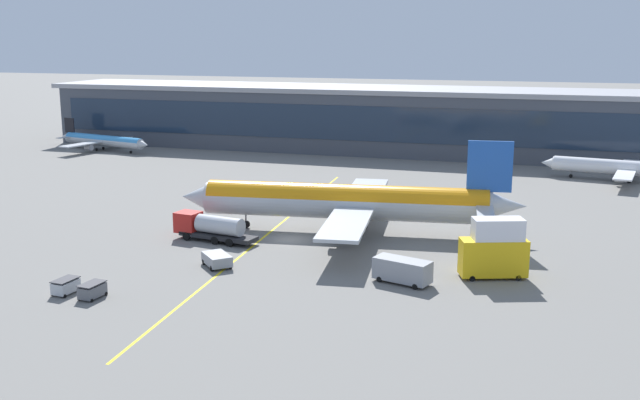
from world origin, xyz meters
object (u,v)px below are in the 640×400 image
object	(u,v)px
baggage_cart_0	(66,286)
lavatory_truck	(403,270)
pushback_tug	(217,259)
baggage_cart_1	(92,290)
catering_lift	(495,249)
fuel_tanker	(210,227)
commuter_jet_far	(623,168)
commuter_jet_near	(103,140)
main_airliner	(347,202)

from	to	relation	value
baggage_cart_0	lavatory_truck	bearing A→B (deg)	22.94
pushback_tug	baggage_cart_1	xyz separation A→B (m)	(-7.10, -12.63, -0.07)
pushback_tug	baggage_cart_0	xyz separation A→B (m)	(-10.28, -12.34, -0.07)
catering_lift	lavatory_truck	distance (m)	9.84
fuel_tanker	commuter_jet_far	world-z (taller)	commuter_jet_far
commuter_jet_near	pushback_tug	bearing A→B (deg)	-49.22
main_airliner	catering_lift	bearing A→B (deg)	-33.69
baggage_cart_0	commuter_jet_far	bearing A→B (deg)	54.36
main_airliner	commuter_jet_far	world-z (taller)	main_airliner
baggage_cart_1	commuter_jet_near	distance (m)	97.71
main_airliner	lavatory_truck	distance (m)	20.67
lavatory_truck	baggage_cart_0	xyz separation A→B (m)	(-30.59, -12.95, -0.64)
catering_lift	commuter_jet_near	world-z (taller)	commuter_jet_near
commuter_jet_far	fuel_tanker	bearing A→B (deg)	-132.27
catering_lift	pushback_tug	distance (m)	29.39
lavatory_truck	commuter_jet_near	world-z (taller)	commuter_jet_near
baggage_cart_1	commuter_jet_far	bearing A→B (deg)	56.04
main_airliner	baggage_cart_1	size ratio (longest dim) A/B	15.80
baggage_cart_1	main_airliner	bearing A→B (deg)	61.50
main_airliner	baggage_cart_0	distance (m)	36.47
baggage_cart_1	commuter_jet_near	xyz separation A→B (m)	(-52.88, 82.15, 1.47)
fuel_tanker	lavatory_truck	xyz separation A→B (m)	(25.68, -8.84, -0.32)
catering_lift	baggage_cart_0	distance (m)	42.94
pushback_tug	baggage_cart_1	bearing A→B (deg)	-119.33
baggage_cart_0	baggage_cart_1	world-z (taller)	same
catering_lift	commuter_jet_far	xyz separation A→B (m)	(16.60, 60.13, -0.62)
baggage_cart_1	commuter_jet_far	world-z (taller)	commuter_jet_far
lavatory_truck	baggage_cart_0	size ratio (longest dim) A/B	2.24
commuter_jet_near	main_airliner	bearing A→B (deg)	-36.49
pushback_tug	lavatory_truck	bearing A→B (deg)	1.71
catering_lift	commuter_jet_near	bearing A→B (deg)	144.10
main_airliner	catering_lift	size ratio (longest dim) A/B	6.06
catering_lift	commuter_jet_far	distance (m)	62.38
fuel_tanker	commuter_jet_near	xyz separation A→B (m)	(-54.59, 60.07, 0.51)
fuel_tanker	baggage_cart_0	bearing A→B (deg)	-102.68
pushback_tug	commuter_jet_near	distance (m)	91.82
baggage_cart_1	catering_lift	bearing A→B (deg)	26.44
baggage_cart_1	commuter_jet_near	bearing A→B (deg)	122.77
main_airliner	commuter_jet_far	xyz separation A→B (m)	(35.86, 47.29, -1.62)
main_airliner	baggage_cart_1	world-z (taller)	main_airliner
fuel_tanker	commuter_jet_far	distance (m)	75.55
pushback_tug	commuter_jet_near	bearing A→B (deg)	130.78
main_airliner	pushback_tug	world-z (taller)	main_airliner
main_airliner	baggage_cart_0	world-z (taller)	main_airliner
main_airliner	commuter_jet_far	bearing A→B (deg)	52.83
main_airliner	baggage_cart_0	xyz separation A→B (m)	(-19.86, -30.41, -3.28)
main_airliner	commuter_jet_near	size ratio (longest dim) A/B	1.70
baggage_cart_0	commuter_jet_near	distance (m)	95.77
main_airliner	pushback_tug	size ratio (longest dim) A/B	10.18
pushback_tug	baggage_cart_1	distance (m)	14.49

